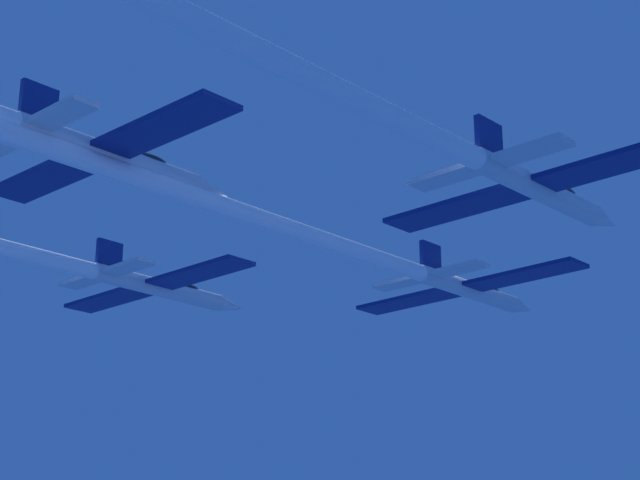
{
  "coord_description": "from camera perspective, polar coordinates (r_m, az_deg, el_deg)",
  "views": [
    {
      "loc": [
        37.37,
        -54.06,
        -18.11
      ],
      "look_at": [
        -0.06,
        -13.84,
        0.1
      ],
      "focal_mm": 60.58,
      "sensor_mm": 36.0,
      "label": 1
    }
  ],
  "objects": [
    {
      "name": "jet_right_wing",
      "position": [
        36.44,
        -5.27,
        10.81
      ],
      "size": [
        16.01,
        62.04,
        2.65
      ],
      "color": "silver"
    },
    {
      "name": "jet_lead",
      "position": [
        54.08,
        -3.63,
        1.29
      ],
      "size": [
        16.01,
        60.18,
        2.65
      ],
      "color": "silver"
    }
  ]
}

